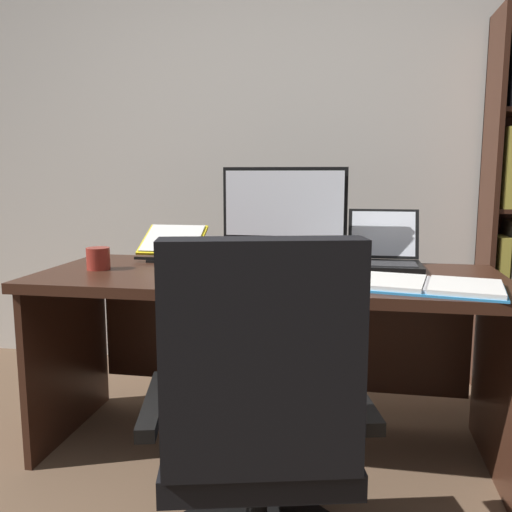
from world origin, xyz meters
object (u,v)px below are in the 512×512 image
computer_mouse (193,272)px  reading_stand_with_book (172,243)px  pen (341,271)px  keyboard (271,277)px  desk (271,316)px  notepad (336,273)px  office_chair (259,447)px  laptop (384,255)px  coffee_mug (98,259)px  open_binder (427,285)px  monitor (284,214)px

computer_mouse → reading_stand_with_book: reading_stand_with_book is taller
pen → keyboard: bearing=-148.2°
desk → notepad: 0.34m
notepad → desk: bearing=167.6°
desk → notepad: bearing=-12.4°
office_chair → reading_stand_with_book: (-0.60, 1.07, 0.40)m
notepad → office_chair: bearing=-102.1°
computer_mouse → reading_stand_with_book: bearing=118.3°
laptop → computer_mouse: laptop is taller
coffee_mug → office_chair: bearing=-42.3°
reading_stand_with_book → notepad: 0.82m
office_chair → open_binder: office_chair is taller
office_chair → laptop: bearing=56.5°
office_chair → keyboard: size_ratio=2.35×
desk → office_chair: size_ratio=1.86×
computer_mouse → notepad: (0.53, 0.16, -0.02)m
desk → office_chair: office_chair is taller
desk → monitor: monitor is taller
desk → open_binder: 0.67m
computer_mouse → open_binder: computer_mouse is taller
desk → keyboard: size_ratio=4.36×
computer_mouse → coffee_mug: bearing=167.2°
laptop → open_binder: (0.12, -0.43, -0.04)m
open_binder → coffee_mug: (-1.28, 0.15, 0.03)m
monitor → reading_stand_with_book: (-0.54, 0.06, -0.14)m
computer_mouse → office_chair: bearing=-60.0°
keyboard → coffee_mug: bearing=172.3°
pen → coffee_mug: size_ratio=1.46×
notepad → pen: (0.02, 0.00, 0.01)m
computer_mouse → reading_stand_with_book: 0.50m
coffee_mug → reading_stand_with_book: bearing=59.6°
monitor → pen: monitor is taller
open_binder → pen: 0.36m
reading_stand_with_book → desk: bearing=-24.0°
monitor → reading_stand_with_book: monitor is taller
desk → notepad: (0.27, -0.06, 0.20)m
desk → reading_stand_with_book: (-0.50, 0.22, 0.27)m
desk → computer_mouse: bearing=-141.1°
keyboard → desk: bearing=99.0°
computer_mouse → coffee_mug: size_ratio=1.09×
monitor → reading_stand_with_book: size_ratio=1.88×
desk → open_binder: size_ratio=3.36×
reading_stand_with_book → pen: 0.84m
computer_mouse → reading_stand_with_book: size_ratio=0.36×
notepad → coffee_mug: size_ratio=2.20×
computer_mouse → notepad: size_ratio=0.50×
desk → open_binder: (0.58, -0.26, 0.21)m
keyboard → coffee_mug: coffee_mug is taller
reading_stand_with_book → pen: reading_stand_with_book is taller
monitor → open_binder: size_ratio=0.99×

